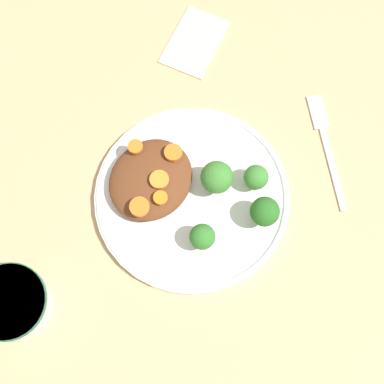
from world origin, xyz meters
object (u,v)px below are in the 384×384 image
at_px(napkin, 195,42).
at_px(plate, 192,196).
at_px(dip_bowl, 12,303).
at_px(fork, 325,139).

bearing_deg(napkin, plate, 32.14).
bearing_deg(napkin, dip_bowl, 3.20).
height_order(fork, napkin, same).
xyz_separation_m(dip_bowl, fork, (-0.44, 0.23, -0.02)).
xyz_separation_m(plate, dip_bowl, (0.26, -0.11, 0.02)).
distance_m(dip_bowl, napkin, 0.48).
height_order(dip_bowl, fork, dip_bowl).
relative_size(plate, fork, 1.85).
bearing_deg(fork, plate, 105.75).
height_order(plate, fork, plate).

